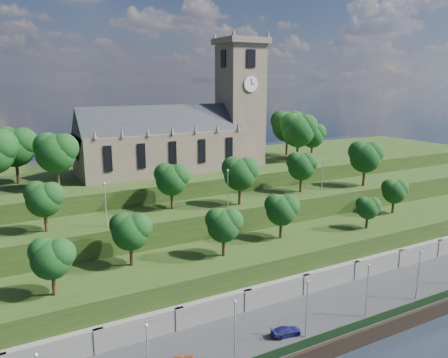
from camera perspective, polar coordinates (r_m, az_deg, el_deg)
ground at (r=58.42m, az=13.79°, el=-21.67°), size 320.00×320.00×0.00m
promenade at (r=61.68m, az=9.94°, el=-18.36°), size 160.00×12.00×2.00m
quay_wall at (r=57.78m, az=13.89°, el=-20.79°), size 160.00×0.50×2.20m
fence at (r=57.38m, az=13.51°, el=-19.25°), size 160.00×0.10×1.20m
retaining_wall at (r=65.09m, az=6.64°, el=-14.97°), size 160.00×2.10×5.00m
embankment_lower at (r=68.93m, az=3.75°, el=-11.87°), size 160.00×12.00×8.00m
embankment_upper at (r=76.99m, az=-0.60°, el=-7.53°), size 160.00×10.00×12.00m
hilltop at (r=94.75m, az=-6.52°, el=-2.76°), size 160.00×32.00×15.00m
church at (r=88.51m, az=-5.31°, el=6.09°), size 38.60×12.35×27.60m
trees_lower at (r=64.83m, az=2.10°, el=-5.16°), size 66.38×8.88×7.49m
trees_upper at (r=76.59m, az=4.59°, el=1.29°), size 65.67×8.59×9.04m
trees_hilltop at (r=86.81m, az=-5.68°, el=5.57°), size 72.69×16.81×10.83m
lamp_posts_promenade at (r=55.60m, az=10.77°, el=-15.78°), size 60.36×0.36×7.45m
lamp_posts_upper at (r=71.58m, az=0.50°, el=-0.83°), size 40.36×0.36×6.59m
car_right at (r=57.32m, az=8.09°, el=-19.08°), size 4.06×2.08×1.13m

